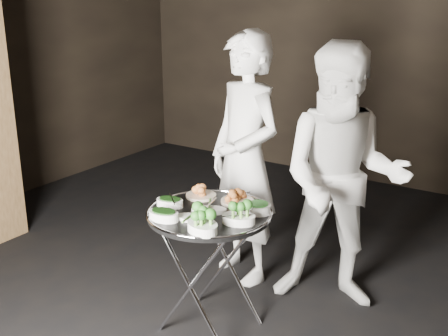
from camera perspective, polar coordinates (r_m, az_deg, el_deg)
The scene contains 15 objects.
wall_back at distance 5.70m, azimuth 18.43°, elevation 12.77°, with size 6.00×0.05×3.00m, color black.
tray_stand at distance 3.26m, azimuth -1.47°, elevation -9.88°, with size 0.49×0.41×0.72m.
serving_tray at distance 3.12m, azimuth -1.51°, elevation -4.63°, with size 0.70×0.70×0.04m.
potato_plate_a at distance 3.32m, azimuth -2.35°, elevation -2.50°, with size 0.18×0.18×0.07m.
potato_plate_b at distance 3.23m, azimuth 1.38°, elevation -3.04°, with size 0.19×0.19×0.07m.
greens_bowl at distance 3.09m, azimuth 3.53°, elevation -3.95°, with size 0.14×0.14×0.08m.
asparagus_plate_a at distance 3.11m, azimuth -1.55°, elevation -4.19°, with size 0.22×0.19×0.04m.
asparagus_plate_b at distance 3.01m, azimuth -3.34°, elevation -4.98°, with size 0.19×0.12×0.04m.
spinach_bowl_a at distance 3.20m, azimuth -5.52°, elevation -3.39°, with size 0.18×0.13×0.06m.
spinach_bowl_b at distance 3.02m, azimuth -6.16°, elevation -4.66°, with size 0.18×0.13×0.07m.
broccoli_bowl_a at distance 2.96m, azimuth 1.50°, elevation -5.01°, with size 0.21×0.18×0.07m.
broccoli_bowl_b at distance 2.86m, azimuth -2.21°, elevation -5.82°, with size 0.23×0.20×0.08m.
serving_utensils at distance 3.14m, azimuth -0.56°, elevation -3.35°, with size 0.57×0.41×0.01m.
waiter_left at distance 3.70m, azimuth 2.15°, elevation 0.88°, with size 0.61×0.40×1.68m, color silver.
waiter_right at distance 3.44m, azimuth 11.94°, elevation -1.16°, with size 0.80×0.62×1.64m, color silver.
Camera 1 is at (1.49, -1.96, 1.92)m, focal length 45.00 mm.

